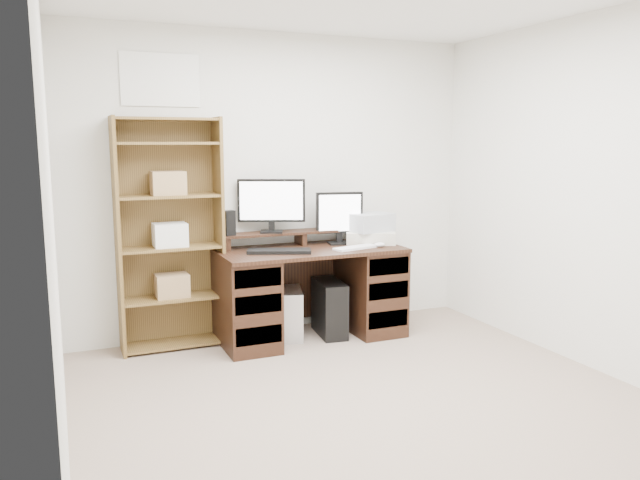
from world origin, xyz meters
TOP-DOWN VIEW (x-y plane):
  - room at (-0.00, 0.00)m, footprint 3.54×4.04m
  - desk at (0.16, 1.64)m, footprint 1.50×0.70m
  - riser_shelf at (0.16, 1.85)m, footprint 1.40×0.22m
  - monitor_wide at (-0.10, 1.84)m, footprint 0.53×0.24m
  - monitor_small at (0.47, 1.76)m, footprint 0.40×0.18m
  - speaker at (-0.47, 1.82)m, footprint 0.09×0.09m
  - keyboard_black at (-0.14, 1.54)m, footprint 0.52×0.33m
  - keyboard_white at (0.49, 1.48)m, footprint 0.41×0.21m
  - mouse at (0.71, 1.48)m, footprint 0.11×0.09m
  - printer at (0.74, 1.69)m, footprint 0.50×0.45m
  - basket at (0.74, 1.69)m, footprint 0.40×0.32m
  - tower_silver at (0.01, 1.70)m, footprint 0.29×0.44m
  - tower_black at (0.33, 1.64)m, footprint 0.25×0.48m
  - bookshelf at (-0.93, 1.86)m, footprint 0.80×0.30m

SIDE VIEW (x-z plane):
  - tower_silver at x=0.01m, z-range 0.00..0.41m
  - tower_black at x=0.33m, z-range 0.00..0.46m
  - desk at x=0.16m, z-range 0.01..0.76m
  - keyboard_white at x=0.49m, z-range 0.75..0.77m
  - keyboard_black at x=-0.14m, z-range 0.75..0.78m
  - mouse at x=0.71m, z-range 0.75..0.79m
  - printer at x=0.74m, z-range 0.75..0.85m
  - riser_shelf at x=0.16m, z-range 0.78..0.90m
  - bookshelf at x=-0.93m, z-range 0.02..1.82m
  - basket at x=0.74m, z-range 0.85..1.00m
  - speaker at x=-0.47m, z-range 0.87..1.07m
  - monitor_small at x=0.47m, z-range 0.77..1.21m
  - monitor_wide at x=-0.10m, z-range 0.90..1.34m
  - room at x=0.00m, z-range -0.02..2.52m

